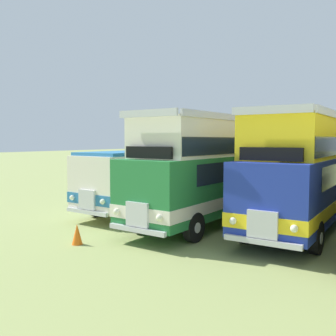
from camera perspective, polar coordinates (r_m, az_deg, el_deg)
The scene contains 4 objects.
bus_first_in_row at distance 19.43m, azimuth -1.06°, elevation -0.97°, with size 2.69×10.09×2.99m.
bus_second_in_row at distance 17.06m, azimuth 7.90°, elevation 0.32°, with size 2.69×11.40×4.52m.
bus_third_in_row at distance 16.42m, azimuth 20.37°, elevation -0.06°, with size 2.91×10.99×4.52m.
cone_far_end at distance 13.32m, azimuth -13.49°, elevation -9.65°, with size 0.36×0.36×0.70m, color orange.
Camera 1 is at (-1.35, -15.34, 3.52)m, focal length 40.59 mm.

